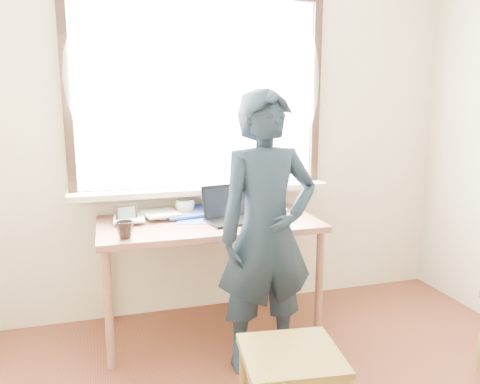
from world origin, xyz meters
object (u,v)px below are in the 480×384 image
object	(u,v)px
mug_dark	(125,230)
work_chair	(291,366)
desk	(209,232)
person	(267,233)
mug_white	(185,207)
laptop	(230,212)

from	to	relation	value
mug_dark	work_chair	xyz separation A→B (m)	(0.67, -0.92, -0.44)
desk	mug_dark	size ratio (longest dim) A/B	13.47
mug_dark	person	size ratio (longest dim) A/B	0.07
mug_white	person	world-z (taller)	person
mug_white	person	distance (m)	0.82
mug_white	mug_dark	xyz separation A→B (m)	(-0.43, -0.48, -0.00)
mug_dark	person	xyz separation A→B (m)	(0.78, -0.27, -0.01)
laptop	mug_white	xyz separation A→B (m)	(-0.26, 0.26, -0.00)
work_chair	laptop	bearing A→B (deg)	88.72
work_chair	mug_white	bearing A→B (deg)	99.57
desk	person	distance (m)	0.58
mug_dark	mug_white	bearing A→B (deg)	47.73
desk	mug_dark	bearing A→B (deg)	-155.94
mug_dark	work_chair	size ratio (longest dim) A/B	0.22
laptop	work_chair	distance (m)	1.22
laptop	person	distance (m)	0.49
laptop	work_chair	size ratio (longest dim) A/B	0.79
desk	laptop	bearing A→B (deg)	-12.79
mug_white	mug_dark	bearing A→B (deg)	-132.27
desk	mug_white	distance (m)	0.29
mug_white	mug_dark	size ratio (longest dim) A/B	1.23
laptop	person	bearing A→B (deg)	-80.16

